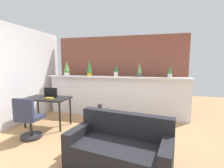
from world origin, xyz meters
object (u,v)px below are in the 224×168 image
Objects in this scene: potted_plant_0 at (67,69)px; desk at (47,101)px; office_chair at (29,121)px; book_on_desk at (49,98)px; potted_plant_3 at (139,71)px; potted_plant_1 at (90,69)px; potted_plant_2 at (116,70)px; tv_monitor at (51,92)px; potted_plant_4 at (170,72)px; side_cube_shelf at (99,119)px; vase_on_shelf at (100,107)px; couch at (120,149)px.

potted_plant_0 is 1.40m from desk.
book_on_desk is at bearing 82.40° from office_chair.
potted_plant_3 is at bearing 41.77° from office_chair.
potted_plant_1 is 1.40× the size of potted_plant_2.
potted_plant_0 is 2.20m from office_chair.
potted_plant_3 is at bearing 26.39° from tv_monitor.
potted_plant_2 is at bearing 43.48° from book_on_desk.
office_chair is (-2.97, -1.88, -1.00)m from potted_plant_4.
potted_plant_4 is at bearing 20.25° from desk.
potted_plant_3 is 0.81× the size of side_cube_shelf.
potted_plant_1 is at bearing 59.75° from tv_monitor.
desk is 7.96× the size of vase_on_shelf.
side_cube_shelf is at bearing -149.47° from potted_plant_4.
tv_monitor reaches higher than desk.
couch is (-0.91, -2.32, -1.10)m from potted_plant_4.
tv_monitor is at bearing -178.40° from side_cube_shelf.
potted_plant_0 is 1.30× the size of potted_plant_2.
desk is at bearing 137.53° from book_on_desk.
couch is at bearing -75.54° from potted_plant_2.
couch reaches higher than book_on_desk.
potted_plant_3 reaches higher than side_cube_shelf.
potted_plant_0 is 1.49m from book_on_desk.
book_on_desk reaches higher than vase_on_shelf.
potted_plant_4 is at bearing -2.48° from potted_plant_3.
office_chair is at bearing -127.23° from potted_plant_2.
potted_plant_3 reaches higher than vase_on_shelf.
potted_plant_1 reaches higher than couch.
side_cube_shelf is (1.29, 0.04, -0.62)m from tv_monitor.
potted_plant_4 reaches higher than vase_on_shelf.
potted_plant_3 is at bearing 27.54° from desk.
office_chair is 0.73m from book_on_desk.
potted_plant_3 is 1.11× the size of tv_monitor.
potted_plant_3 is 1.22× the size of potted_plant_4.
potted_plant_4 is at bearing 23.71° from book_on_desk.
potted_plant_4 is 0.66× the size of side_cube_shelf.
potted_plant_2 reaches higher than side_cube_shelf.
potted_plant_3 is 2.61m from desk.
vase_on_shelf is (-0.15, -1.07, -0.84)m from potted_plant_2.
tv_monitor reaches higher than book_on_desk.
potted_plant_2 reaches higher than desk.
potted_plant_1 reaches higher than potted_plant_0.
potted_plant_0 is at bearing 143.85° from vase_on_shelf.
desk is at bearing -176.22° from vase_on_shelf.
potted_plant_1 reaches higher than tv_monitor.
potted_plant_1 is 1.53m from potted_plant_3.
desk is 2.20× the size of side_cube_shelf.
potted_plant_2 is at bearing -179.97° from potted_plant_3.
potted_plant_3 is at bearing -0.71° from potted_plant_1.
potted_plant_3 is at bearing 0.03° from potted_plant_2.
potted_plant_4 is at bearing -0.84° from potted_plant_0.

